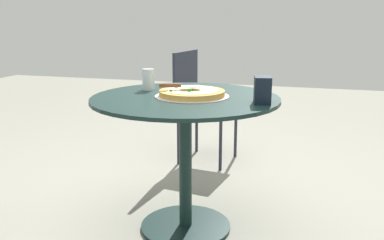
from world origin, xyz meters
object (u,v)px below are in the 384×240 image
(napkin_dispenser, at_px, (262,90))
(drinking_cup, at_px, (148,79))
(patio_chair_far, at_px, (199,98))
(pizza_on_tray, at_px, (192,93))
(pizza_server, at_px, (180,86))
(patio_table, at_px, (185,131))

(napkin_dispenser, bearing_deg, drinking_cup, -118.04)
(drinking_cup, relative_size, napkin_dispenser, 0.92)
(napkin_dispenser, height_order, patio_chair_far, patio_chair_far)
(pizza_on_tray, distance_m, pizza_server, 0.07)
(drinking_cup, xyz_separation_m, patio_chair_far, (0.98, -0.02, -0.28))
(pizza_server, relative_size, napkin_dispenser, 1.72)
(drinking_cup, bearing_deg, napkin_dispenser, -107.03)
(patio_table, relative_size, drinking_cup, 8.29)
(drinking_cup, distance_m, napkin_dispenser, 0.68)
(pizza_server, distance_m, patio_chair_far, 1.18)
(patio_table, height_order, napkin_dispenser, napkin_dispenser)
(pizza_on_tray, xyz_separation_m, pizza_server, (-0.02, 0.06, 0.04))
(drinking_cup, height_order, patio_chair_far, patio_chair_far)
(pizza_on_tray, bearing_deg, patio_table, 115.13)
(pizza_server, height_order, drinking_cup, drinking_cup)
(pizza_on_tray, relative_size, napkin_dispenser, 3.03)
(patio_table, xyz_separation_m, pizza_on_tray, (0.01, -0.03, 0.20))
(pizza_server, bearing_deg, drinking_cup, 57.41)
(patio_table, relative_size, pizza_on_tray, 2.53)
(pizza_server, distance_m, drinking_cup, 0.27)
(patio_table, distance_m, pizza_on_tray, 0.20)
(patio_chair_far, bearing_deg, napkin_dispenser, -152.07)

